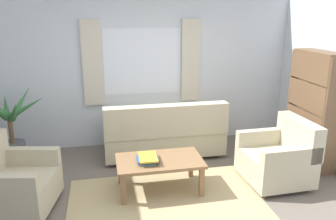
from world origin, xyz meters
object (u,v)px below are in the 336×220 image
(armchair_left, at_px, (11,183))
(book_stack_on_table, at_px, (148,159))
(couch, at_px, (164,134))
(armchair_right, at_px, (279,158))
(coffee_table, at_px, (160,163))
(potted_plant, at_px, (10,131))
(bookshelf, at_px, (313,108))

(armchair_left, xyz_separation_m, book_stack_on_table, (1.61, 0.08, 0.12))
(couch, xyz_separation_m, armchair_left, (-2.03, -1.20, -0.01))
(armchair_right, bearing_deg, coffee_table, -94.83)
(armchair_right, bearing_deg, armchair_left, -91.28)
(potted_plant, distance_m, bookshelf, 4.53)
(couch, distance_m, coffee_table, 1.12)
(couch, relative_size, armchair_right, 2.16)
(armchair_left, bearing_deg, armchair_right, -78.26)
(couch, distance_m, bookshelf, 2.29)
(coffee_table, bearing_deg, bookshelf, 8.46)
(armchair_right, relative_size, book_stack_on_table, 2.56)
(couch, relative_size, coffee_table, 1.73)
(coffee_table, bearing_deg, armchair_right, -3.12)
(book_stack_on_table, bearing_deg, coffee_table, 13.08)
(couch, bearing_deg, coffee_table, 76.15)
(coffee_table, relative_size, book_stack_on_table, 3.20)
(couch, bearing_deg, armchair_left, 30.56)
(armchair_left, height_order, coffee_table, armchair_left)
(armchair_left, height_order, armchair_right, same)
(couch, xyz_separation_m, bookshelf, (2.11, -0.73, 0.52))
(book_stack_on_table, bearing_deg, armchair_left, -177.21)
(bookshelf, bearing_deg, coffee_table, 98.46)
(couch, relative_size, bookshelf, 1.10)
(coffee_table, xyz_separation_m, book_stack_on_table, (-0.16, -0.04, 0.10))
(couch, height_order, bookshelf, bookshelf)
(potted_plant, bearing_deg, couch, -3.13)
(couch, height_order, armchair_left, couch)
(couch, distance_m, book_stack_on_table, 1.21)
(potted_plant, bearing_deg, book_stack_on_table, -33.26)
(armchair_left, bearing_deg, coffee_table, -74.97)
(couch, xyz_separation_m, coffee_table, (-0.27, -1.09, 0.01))
(couch, bearing_deg, book_stack_on_table, 69.32)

